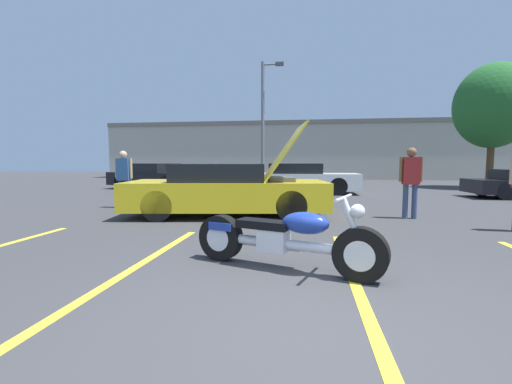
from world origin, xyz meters
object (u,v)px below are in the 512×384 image
at_px(motorcycle, 284,239).
at_px(spectator_near_motorcycle, 411,177).
at_px(light_pole, 264,118).
at_px(parked_car_left_row, 155,177).
at_px(show_car_hood_open, 228,190).
at_px(tree_background, 493,106).
at_px(spectator_midground, 124,174).
at_px(parked_car_mid_row, 299,179).

xyz_separation_m(motorcycle, spectator_near_motorcycle, (2.64, 4.20, 0.59)).
xyz_separation_m(light_pole, spectator_near_motorcycle, (4.67, -10.32, -2.72)).
bearing_deg(parked_car_left_row, show_car_hood_open, -34.76).
relative_size(light_pole, motorcycle, 2.82).
bearing_deg(tree_background, parked_car_left_row, -169.10).
bearing_deg(spectator_midground, motorcycle, -45.49).
distance_m(light_pole, motorcycle, 15.03).
bearing_deg(show_car_hood_open, tree_background, 34.85).
bearing_deg(motorcycle, tree_background, 76.36).
bearing_deg(spectator_midground, tree_background, 33.67).
relative_size(light_pole, spectator_midground, 4.08).
bearing_deg(spectator_near_motorcycle, light_pole, 114.36).
relative_size(show_car_hood_open, parked_car_left_row, 0.99).
bearing_deg(show_car_hood_open, light_pole, 83.51).
bearing_deg(tree_background, show_car_hood_open, -136.47).
xyz_separation_m(motorcycle, spectator_midground, (-4.87, 4.95, 0.58)).
bearing_deg(motorcycle, spectator_midground, 153.61).
bearing_deg(light_pole, show_car_hood_open, -87.81).
relative_size(light_pole, spectator_near_motorcycle, 4.05).
distance_m(show_car_hood_open, parked_car_left_row, 8.89).
height_order(parked_car_mid_row, spectator_midground, spectator_midground).
distance_m(motorcycle, spectator_midground, 6.97).
relative_size(parked_car_mid_row, parked_car_left_row, 0.95).
bearing_deg(spectator_near_motorcycle, show_car_hood_open, -177.72).
distance_m(light_pole, parked_car_left_row, 6.58).
xyz_separation_m(motorcycle, parked_car_left_row, (-6.84, 11.24, 0.22)).
height_order(tree_background, spectator_midground, tree_background).
distance_m(tree_background, parked_car_mid_row, 10.67).
height_order(parked_car_left_row, spectator_midground, spectator_midground).
bearing_deg(light_pole, parked_car_left_row, -145.72).
height_order(show_car_hood_open, spectator_near_motorcycle, show_car_hood_open).
height_order(light_pole, parked_car_mid_row, light_pole).
distance_m(light_pole, spectator_near_motorcycle, 11.65).
bearing_deg(parked_car_left_row, light_pole, 53.72).
height_order(parked_car_left_row, spectator_near_motorcycle, spectator_near_motorcycle).
height_order(parked_car_mid_row, parked_car_left_row, parked_car_mid_row).
xyz_separation_m(light_pole, parked_car_mid_row, (2.00, -4.27, -3.08)).
relative_size(show_car_hood_open, spectator_near_motorcycle, 3.04).
distance_m(light_pole, tree_background, 11.25).
bearing_deg(tree_background, spectator_midground, -146.33).
relative_size(motorcycle, spectator_midground, 1.45).
bearing_deg(parked_car_left_row, spectator_midground, -53.20).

